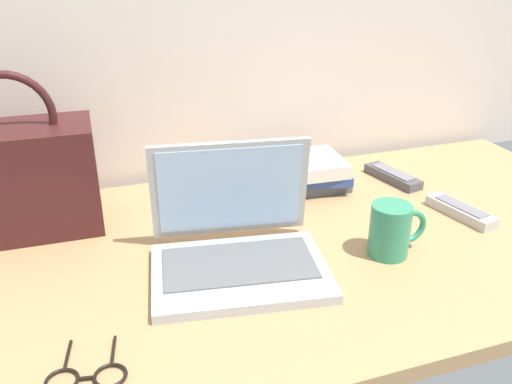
{
  "coord_description": "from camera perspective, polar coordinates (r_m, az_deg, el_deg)",
  "views": [
    {
      "loc": [
        -0.35,
        -0.86,
        0.57
      ],
      "look_at": [
        -0.06,
        0.0,
        0.15
      ],
      "focal_mm": 37.64,
      "sensor_mm": 36.0,
      "label": 1
    }
  ],
  "objects": [
    {
      "name": "remote_control_near",
      "position": [
        1.25,
        20.92,
        -1.87
      ],
      "size": [
        0.08,
        0.17,
        0.02
      ],
      "color": "#B7B7B7",
      "rests_on": "desk"
    },
    {
      "name": "handbag",
      "position": [
        1.17,
        -23.88,
        1.4
      ],
      "size": [
        0.3,
        0.17,
        0.33
      ],
      "color": "#3F1919",
      "rests_on": "desk"
    },
    {
      "name": "coffee_mug",
      "position": [
        1.04,
        14.2,
        -3.86
      ],
      "size": [
        0.12,
        0.08,
        0.1
      ],
      "color": "#338C66",
      "rests_on": "desk"
    },
    {
      "name": "laptop",
      "position": [
        0.98,
        -2.09,
        -5.36
      ],
      "size": [
        0.34,
        0.3,
        0.22
      ],
      "color": "#B2B5BA",
      "rests_on": "desk"
    },
    {
      "name": "remote_control_far",
      "position": [
        1.38,
        14.32,
        1.65
      ],
      "size": [
        0.08,
        0.17,
        0.02
      ],
      "color": "#4C4C51",
      "rests_on": "desk"
    },
    {
      "name": "book_stack",
      "position": [
        1.29,
        5.22,
        2.0
      ],
      "size": [
        0.22,
        0.16,
        0.08
      ],
      "color": "#595960",
      "rests_on": "desk"
    },
    {
      "name": "eyeglasses",
      "position": [
        0.81,
        -17.56,
        -18.15
      ],
      "size": [
        0.12,
        0.12,
        0.01
      ],
      "color": "black",
      "rests_on": "desk"
    },
    {
      "name": "desk",
      "position": [
        1.08,
        3.0,
        -6.07
      ],
      "size": [
        1.6,
        0.76,
        0.03
      ],
      "color": "tan",
      "rests_on": "ground"
    }
  ]
}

